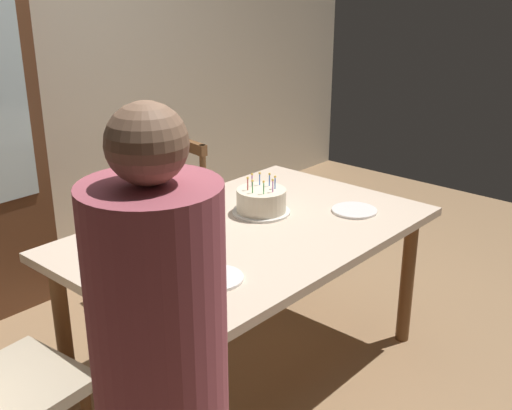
% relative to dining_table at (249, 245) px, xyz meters
% --- Properties ---
extents(ground, '(6.40, 6.40, 0.00)m').
position_rel_dining_table_xyz_m(ground, '(0.00, 0.00, -0.66)').
color(ground, '#93704C').
extents(back_wall, '(6.40, 0.10, 2.60)m').
position_rel_dining_table_xyz_m(back_wall, '(0.00, 1.85, 0.64)').
color(back_wall, beige).
rests_on(back_wall, ground).
extents(dining_table, '(1.66, 1.07, 0.74)m').
position_rel_dining_table_xyz_m(dining_table, '(0.00, 0.00, 0.00)').
color(dining_table, beige).
rests_on(dining_table, ground).
extents(birthday_cake, '(0.28, 0.28, 0.19)m').
position_rel_dining_table_xyz_m(birthday_cake, '(0.19, 0.09, 0.14)').
color(birthday_cake, silver).
rests_on(birthday_cake, dining_table).
extents(plate_near_celebrant, '(0.22, 0.22, 0.01)m').
position_rel_dining_table_xyz_m(plate_near_celebrant, '(-0.46, -0.24, 0.09)').
color(plate_near_celebrant, white).
rests_on(plate_near_celebrant, dining_table).
extents(plate_far_side, '(0.22, 0.22, 0.01)m').
position_rel_dining_table_xyz_m(plate_far_side, '(-0.08, 0.24, 0.09)').
color(plate_far_side, white).
rests_on(plate_far_side, dining_table).
extents(plate_near_guest, '(0.22, 0.22, 0.01)m').
position_rel_dining_table_xyz_m(plate_near_guest, '(0.50, -0.24, 0.09)').
color(plate_near_guest, white).
rests_on(plate_near_guest, dining_table).
extents(fork_near_celebrant, '(0.18, 0.06, 0.01)m').
position_rel_dining_table_xyz_m(fork_near_celebrant, '(-0.62, -0.25, 0.08)').
color(fork_near_celebrant, silver).
rests_on(fork_near_celebrant, dining_table).
extents(fork_far_side, '(0.18, 0.02, 0.01)m').
position_rel_dining_table_xyz_m(fork_far_side, '(-0.24, 0.25, 0.08)').
color(fork_far_side, silver).
rests_on(fork_far_side, dining_table).
extents(chair_spindle_back, '(0.50, 0.50, 0.95)m').
position_rel_dining_table_xyz_m(chair_spindle_back, '(0.20, 0.85, -0.21)').
color(chair_spindle_back, brown).
rests_on(chair_spindle_back, ground).
extents(person_celebrant, '(0.32, 0.32, 1.61)m').
position_rel_dining_table_xyz_m(person_celebrant, '(-1.17, -0.78, 0.25)').
color(person_celebrant, '#262328').
rests_on(person_celebrant, ground).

